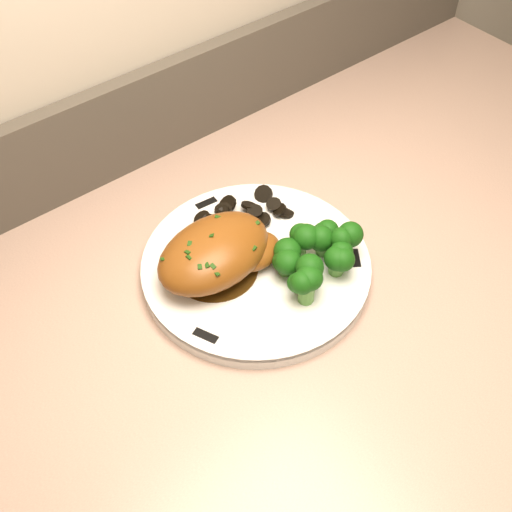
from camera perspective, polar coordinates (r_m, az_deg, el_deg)
plate at (r=0.68m, az=0.00°, el=-1.00°), size 0.26×0.26×0.02m
rim_accent_0 at (r=0.74m, az=-4.44°, el=4.70°), size 0.03×0.01×0.00m
rim_accent_1 at (r=0.62m, az=-4.50°, el=-7.09°), size 0.02×0.03×0.00m
rim_accent_2 at (r=0.69m, az=8.82°, el=-0.20°), size 0.02×0.03×0.00m
gravy_pool at (r=0.67m, az=-3.66°, el=-1.12°), size 0.09×0.09×0.00m
chicken_breast at (r=0.65m, az=-3.33°, el=0.31°), size 0.14×0.10×0.05m
mushroom_pile at (r=0.71m, az=-0.52°, el=3.13°), size 0.09×0.06×0.02m
broccoli_florets at (r=0.66m, az=5.36°, el=-0.05°), size 0.09×0.07×0.04m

